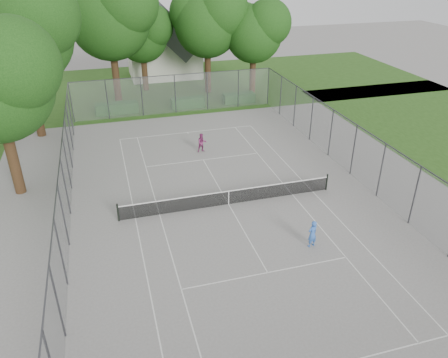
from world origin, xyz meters
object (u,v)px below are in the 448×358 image
object	(u,v)px
house	(163,41)
girl_player	(312,234)
woman_player	(202,143)
tennis_net	(229,197)

from	to	relation	value
house	girl_player	size ratio (longest dim) A/B	6.58
house	woman_player	world-z (taller)	house
tennis_net	girl_player	bearing A→B (deg)	-60.34
house	girl_player	world-z (taller)	house
house	woman_player	size ratio (longest dim) A/B	6.89
tennis_net	girl_player	size ratio (longest dim) A/B	8.56
tennis_net	woman_player	xyz separation A→B (m)	(0.26, 7.81, 0.21)
house	girl_player	xyz separation A→B (m)	(1.71, -35.43, -3.23)
girl_player	house	bearing A→B (deg)	-103.72
house	girl_player	distance (m)	35.62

